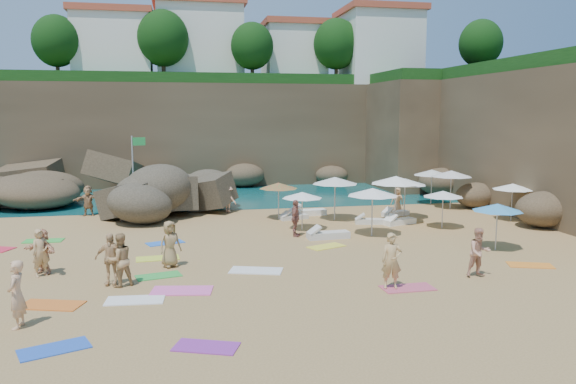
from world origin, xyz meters
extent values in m
plane|color=tan|center=(0.00, 0.00, 0.00)|extent=(120.00, 120.00, 0.00)
plane|color=#0C4751|center=(0.00, 30.00, 0.00)|extent=(120.00, 120.00, 0.00)
cube|color=brown|center=(2.00, 25.00, 4.00)|extent=(44.00, 8.00, 8.00)
cube|color=brown|center=(19.00, 8.00, 4.00)|extent=(8.00, 30.00, 8.00)
cube|color=brown|center=(17.00, 20.00, 4.00)|extent=(10.00, 12.00, 8.00)
cube|color=white|center=(-8.00, 26.00, 10.75)|extent=(6.00, 5.00, 5.50)
cube|color=#B2472D|center=(-8.00, 26.00, 13.75)|extent=(6.48, 5.40, 0.50)
cube|color=white|center=(-1.00, 27.00, 11.25)|extent=(7.00, 6.00, 6.50)
cube|color=#B2472D|center=(-1.00, 27.00, 14.75)|extent=(7.56, 6.48, 0.50)
cube|color=white|center=(7.00, 26.00, 10.50)|extent=(5.00, 5.00, 5.00)
cube|color=#B2472D|center=(7.00, 26.00, 13.25)|extent=(5.40, 5.40, 0.50)
cube|color=white|center=(14.00, 24.00, 11.00)|extent=(6.00, 6.00, 6.00)
cube|color=#B2472D|center=(14.00, 24.00, 14.25)|extent=(6.48, 6.48, 0.50)
sphere|color=#11380F|center=(-12.00, 24.00, 11.20)|extent=(3.60, 3.60, 3.60)
sphere|color=#11380F|center=(-4.00, 24.00, 11.60)|extent=(4.05, 4.05, 4.05)
sphere|color=#11380F|center=(3.00, 23.00, 11.04)|extent=(3.42, 3.42, 3.42)
sphere|color=#11380F|center=(10.00, 23.00, 11.36)|extent=(3.78, 3.78, 3.78)
sphere|color=#11380F|center=(19.00, 16.00, 10.80)|extent=(3.15, 3.15, 3.15)
cylinder|color=white|center=(-18.00, 30.00, 3.00)|extent=(0.10, 0.10, 6.00)
cylinder|color=white|center=(-16.50, 30.00, 3.00)|extent=(0.10, 0.10, 6.00)
cylinder|color=white|center=(-15.00, 30.00, 3.00)|extent=(0.10, 0.10, 6.00)
cylinder|color=silver|center=(-5.80, 12.68, 2.17)|extent=(0.09, 0.09, 4.34)
cube|color=green|center=(-5.38, 12.68, 3.99)|extent=(0.74, 0.28, 0.49)
cylinder|color=silver|center=(2.83, 3.63, 0.89)|extent=(0.05, 0.05, 1.78)
cone|color=white|center=(2.83, 3.63, 1.74)|extent=(2.00, 2.00, 0.30)
cylinder|color=silver|center=(5.11, 5.84, 1.10)|extent=(0.06, 0.06, 2.20)
cone|color=silver|center=(5.11, 5.84, 2.14)|extent=(2.47, 2.47, 0.38)
cylinder|color=silver|center=(12.53, 9.77, 1.04)|extent=(0.06, 0.06, 2.07)
cone|color=silver|center=(12.53, 9.77, 2.02)|extent=(2.32, 2.32, 0.35)
cylinder|color=silver|center=(8.97, 5.57, 1.04)|extent=(0.06, 0.06, 2.07)
cone|color=silver|center=(8.97, 5.57, 2.02)|extent=(2.33, 2.33, 0.35)
cylinder|color=silver|center=(14.33, 3.84, 0.94)|extent=(0.06, 0.06, 1.89)
cone|color=white|center=(14.33, 3.84, 1.84)|extent=(2.12, 2.12, 0.32)
cylinder|color=silver|center=(5.76, 1.76, 1.06)|extent=(0.06, 0.06, 2.12)
cone|color=white|center=(5.76, 1.76, 2.07)|extent=(2.38, 2.38, 0.36)
cylinder|color=silver|center=(2.20, 6.68, 0.94)|extent=(0.05, 0.05, 1.88)
cone|color=red|center=(2.20, 6.68, 1.83)|extent=(2.11, 2.11, 0.32)
cylinder|color=silver|center=(12.95, 8.03, 1.09)|extent=(0.06, 0.06, 2.18)
cone|color=silver|center=(12.95, 8.03, 2.12)|extent=(2.44, 2.44, 0.37)
cylinder|color=silver|center=(7.94, 4.33, 1.17)|extent=(0.07, 0.07, 2.34)
cone|color=white|center=(7.94, 4.33, 2.29)|extent=(2.63, 2.63, 0.40)
cylinder|color=silver|center=(9.78, 2.70, 0.89)|extent=(0.05, 0.05, 1.78)
cone|color=white|center=(9.78, 2.70, 1.73)|extent=(2.00, 2.00, 0.30)
cylinder|color=silver|center=(9.95, -1.85, 0.93)|extent=(0.05, 0.05, 1.85)
cone|color=#3C94CD|center=(9.95, -1.85, 1.81)|extent=(2.08, 2.08, 0.32)
cube|color=white|center=(8.10, 4.07, 0.14)|extent=(1.89, 1.17, 0.28)
cube|color=white|center=(4.02, 7.52, 0.16)|extent=(2.11, 0.88, 0.32)
cube|color=white|center=(8.81, 6.41, 0.13)|extent=(1.72, 1.09, 0.25)
cube|color=silver|center=(3.01, 6.45, 0.12)|extent=(1.62, 0.89, 0.24)
cube|color=silver|center=(6.71, 4.47, 0.13)|extent=(1.77, 0.93, 0.26)
cube|color=silver|center=(3.61, 1.59, 0.15)|extent=(1.98, 0.78, 0.30)
cube|color=blue|center=(-6.15, -8.96, 0.01)|extent=(1.81, 1.36, 0.03)
cube|color=#F860B8|center=(-3.06, -4.97, 0.02)|extent=(2.08, 1.29, 0.03)
cube|color=orange|center=(-6.91, -5.61, 0.02)|extent=(2.01, 1.41, 0.03)
cube|color=green|center=(-3.85, -3.10, 0.01)|extent=(1.69, 1.12, 0.03)
cube|color=#DDED3E|center=(-3.96, -0.62, 0.01)|extent=(1.72, 0.95, 0.03)
cube|color=white|center=(-4.48, -5.64, 0.02)|extent=(1.82, 1.01, 0.03)
cube|color=purple|center=(-2.52, -9.54, 0.01)|extent=(1.75, 1.30, 0.03)
cube|color=blue|center=(-3.73, 2.06, 0.01)|extent=(1.77, 1.30, 0.03)
cube|color=#CD4F69|center=(4.21, -6.11, 0.02)|extent=(1.74, 0.90, 0.03)
cube|color=orange|center=(9.87, -4.38, 0.01)|extent=(1.79, 1.30, 0.03)
cube|color=green|center=(-9.10, 3.53, 0.01)|extent=(1.72, 0.93, 0.03)
cube|color=yellow|center=(3.09, 0.01, 0.01)|extent=(1.79, 1.37, 0.03)
cube|color=white|center=(-0.39, -3.11, 0.02)|extent=(2.08, 1.47, 0.03)
imported|color=tan|center=(-7.88, -2.31, 0.84)|extent=(0.74, 0.68, 1.69)
imported|color=tan|center=(-5.05, -4.04, 0.90)|extent=(1.08, 1.00, 1.80)
imported|color=#EEAD87|center=(-0.27, 9.38, 0.77)|extent=(1.02, 0.97, 1.55)
imported|color=#9A5B4D|center=(2.22, 2.29, 0.86)|extent=(0.77, 1.09, 1.72)
imported|color=tan|center=(9.22, 7.18, 0.74)|extent=(0.80, 0.78, 1.48)
imported|color=tan|center=(-8.07, 9.75, 0.85)|extent=(1.61, 0.54, 1.71)
imported|color=#E2AC80|center=(-7.38, -7.29, 0.92)|extent=(0.50, 0.71, 1.84)
imported|color=#DAB07C|center=(-5.37, -3.85, 0.21)|extent=(1.36, 1.91, 0.42)
imported|color=#A28051|center=(-3.45, -1.97, 0.23)|extent=(1.52, 1.91, 0.46)
imported|color=tan|center=(-7.88, -2.03, 0.21)|extent=(2.16, 2.18, 0.43)
imported|color=tan|center=(3.65, -6.06, 0.22)|extent=(1.05, 1.92, 0.44)
imported|color=tan|center=(7.15, -5.37, 0.32)|extent=(0.86, 1.72, 0.65)
camera|label=1|loc=(-3.07, -22.77, 5.69)|focal=35.00mm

